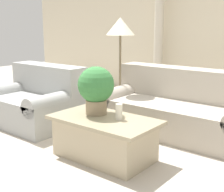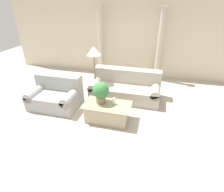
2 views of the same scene
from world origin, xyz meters
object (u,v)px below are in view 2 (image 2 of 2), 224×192
sofa_long (126,87)px  loveseat (56,95)px  floor_lamp (94,53)px  coffee_table (107,112)px  potted_plant (101,91)px

sofa_long → loveseat: size_ratio=1.55×
loveseat → floor_lamp: 1.67m
loveseat → coffee_table: loveseat is taller
coffee_table → floor_lamp: (-0.76, 1.29, 1.15)m
loveseat → potted_plant: (1.47, -0.27, 0.43)m
floor_lamp → loveseat: bearing=-133.7°
floor_lamp → potted_plant: bearing=-64.6°
loveseat → potted_plant: bearing=-10.5°
sofa_long → potted_plant: (-0.42, -1.26, 0.44)m
loveseat → coffee_table: bearing=-12.0°
sofa_long → floor_lamp: floor_lamp is taller
potted_plant → floor_lamp: size_ratio=0.35×
loveseat → floor_lamp: (0.90, 0.94, 1.05)m
sofa_long → loveseat: 2.13m
coffee_table → potted_plant: bearing=157.4°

